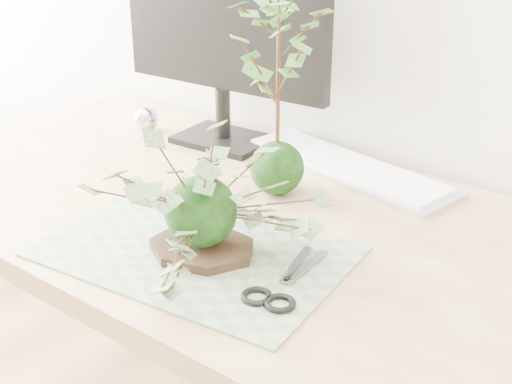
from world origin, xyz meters
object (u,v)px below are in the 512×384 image
(desk, at_px, (285,273))
(maple_kokedama, at_px, (279,36))
(ivy_kokedama, at_px, (200,180))
(monitor, at_px, (224,27))
(keyboard, at_px, (346,167))

(desk, relative_size, maple_kokedama, 3.88)
(ivy_kokedama, bearing_deg, monitor, 125.91)
(maple_kokedama, bearing_deg, desk, -47.14)
(keyboard, bearing_deg, maple_kokedama, -95.15)
(monitor, bearing_deg, maple_kokedama, -35.18)
(desk, xyz_separation_m, monitor, (-0.34, 0.25, 0.34))
(desk, distance_m, keyboard, 0.29)
(ivy_kokedama, xyz_separation_m, maple_kokedama, (-0.04, 0.25, 0.16))
(ivy_kokedama, height_order, monitor, monitor)
(ivy_kokedama, distance_m, keyboard, 0.44)
(desk, height_order, keyboard, keyboard)
(desk, height_order, maple_kokedama, maple_kokedama)
(ivy_kokedama, height_order, keyboard, ivy_kokedama)
(keyboard, bearing_deg, ivy_kokedama, -80.16)
(maple_kokedama, distance_m, monitor, 0.29)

